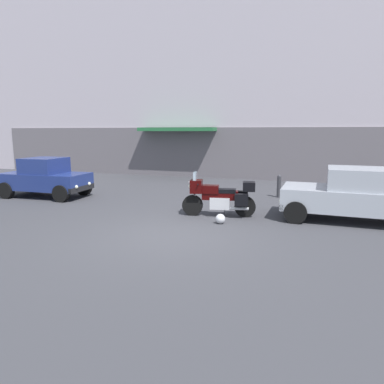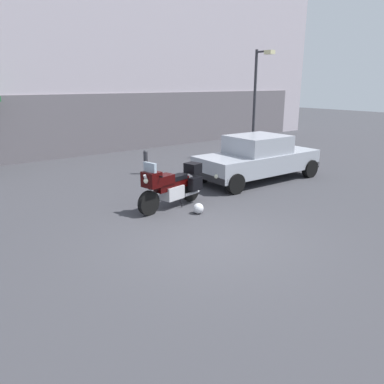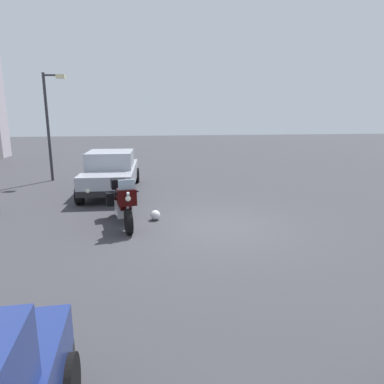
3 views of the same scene
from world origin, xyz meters
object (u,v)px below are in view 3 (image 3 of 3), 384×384
Objects in this scene: motorcycle at (123,202)px; streetlamp_curbside at (51,116)px; helmet at (155,215)px; car_sedan_far at (111,172)px.

streetlamp_curbside is (6.83, 3.32, 2.20)m from motorcycle.
car_sedan_far is (3.83, 1.49, 0.64)m from helmet.
motorcycle is at bearing 10.85° from car_sedan_far.
helmet is at bearing -147.65° from streetlamp_curbside.
helmet is 4.16m from car_sedan_far.
motorcycle is 0.49× the size of car_sedan_far.
streetlamp_curbside reaches higher than motorcycle.
car_sedan_far is at bearing 21.23° from helmet.
motorcycle is 0.49× the size of streetlamp_curbside.
motorcycle is 1.01m from helmet.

